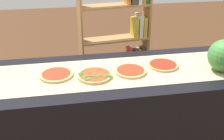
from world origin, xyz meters
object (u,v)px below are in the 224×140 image
object	(u,v)px
pizza_plain_2	(130,71)
pizza_plain_3	(163,65)
pizza_spinach_1	(95,75)
pizza_plain_0	(56,75)
bookshelf	(124,41)
watermelon	(224,56)

from	to	relation	value
pizza_plain_2	pizza_plain_3	world-z (taller)	same
pizza_spinach_1	pizza_plain_3	bearing A→B (deg)	9.05
pizza_plain_0	bookshelf	bearing A→B (deg)	55.82
pizza_plain_2	bookshelf	size ratio (longest dim) A/B	0.16
pizza_plain_0	pizza_spinach_1	distance (m)	0.28
pizza_spinach_1	pizza_plain_3	size ratio (longest dim) A/B	1.07
watermelon	bookshelf	world-z (taller)	bookshelf
pizza_plain_2	bookshelf	distance (m)	1.18
pizza_plain_0	watermelon	distance (m)	1.26
pizza_plain_2	watermelon	world-z (taller)	watermelon
pizza_plain_3	pizza_spinach_1	bearing A→B (deg)	-170.95
pizza_plain_3	pizza_plain_0	bearing A→B (deg)	-178.45
watermelon	bookshelf	xyz separation A→B (m)	(-0.50, 1.24, -0.31)
pizza_plain_0	watermelon	xyz separation A→B (m)	(1.25, -0.13, 0.11)
pizza_spinach_1	pizza_plain_2	xyz separation A→B (m)	(0.28, 0.03, -0.00)
pizza_spinach_1	pizza_plain_2	size ratio (longest dim) A/B	1.04
watermelon	bookshelf	distance (m)	1.37
pizza_spinach_1	pizza_plain_0	bearing A→B (deg)	166.63
pizza_spinach_1	pizza_plain_2	bearing A→B (deg)	6.45
pizza_spinach_1	pizza_plain_2	world-z (taller)	pizza_spinach_1
pizza_plain_0	pizza_plain_2	size ratio (longest dim) A/B	1.02
pizza_plain_2	pizza_plain_3	bearing A→B (deg)	11.62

